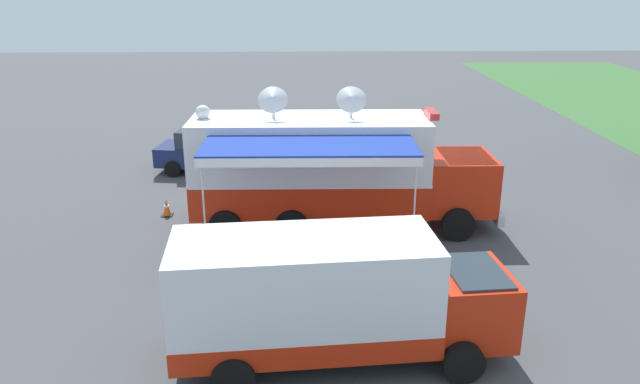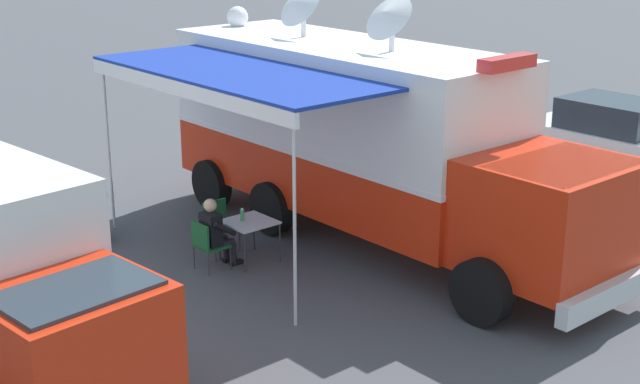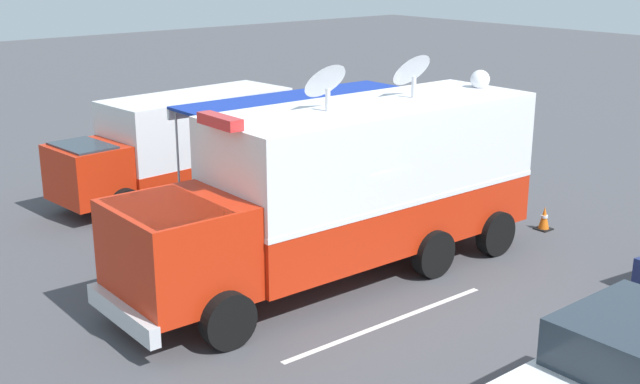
{
  "view_description": "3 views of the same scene",
  "coord_description": "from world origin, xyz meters",
  "px_view_note": "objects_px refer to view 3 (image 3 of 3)",
  "views": [
    {
      "loc": [
        18.06,
        -0.19,
        7.44
      ],
      "look_at": [
        1.48,
        0.28,
        1.64
      ],
      "focal_mm": 34.11,
      "sensor_mm": 36.0,
      "label": 1
    },
    {
      "loc": [
        10.96,
        11.77,
        5.87
      ],
      "look_at": [
        1.33,
        0.91,
        1.18
      ],
      "focal_mm": 49.96,
      "sensor_mm": 36.0,
      "label": 2
    },
    {
      "loc": [
        -11.72,
        11.2,
        6.48
      ],
      "look_at": [
        1.9,
        -0.11,
        1.17
      ],
      "focal_mm": 45.35,
      "sensor_mm": 36.0,
      "label": 3
    }
  ],
  "objects_px": {
    "folding_chair_beside_table": "(321,210)",
    "command_truck": "(346,183)",
    "folding_table": "(294,211)",
    "traffic_cone": "(544,218)",
    "water_bottle": "(295,203)",
    "car_behind_truck": "(625,377)",
    "support_truck": "(183,144)",
    "seated_responder": "(283,205)",
    "trash_bin": "(336,185)",
    "folding_chair_at_table": "(278,208)"
  },
  "relations": [
    {
      "from": "folding_chair_at_table",
      "to": "trash_bin",
      "type": "distance_m",
      "value": 2.61
    },
    {
      "from": "water_bottle",
      "to": "traffic_cone",
      "type": "xyz_separation_m",
      "value": [
        -3.43,
        -4.93,
        -0.55
      ]
    },
    {
      "from": "support_truck",
      "to": "car_behind_truck",
      "type": "bearing_deg",
      "value": 174.45
    },
    {
      "from": "trash_bin",
      "to": "folding_table",
      "type": "bearing_deg",
      "value": 120.93
    },
    {
      "from": "car_behind_truck",
      "to": "support_truck",
      "type": "bearing_deg",
      "value": -5.55
    },
    {
      "from": "water_bottle",
      "to": "seated_responder",
      "type": "bearing_deg",
      "value": -4.07
    },
    {
      "from": "folding_table",
      "to": "folding_chair_at_table",
      "type": "distance_m",
      "value": 0.83
    },
    {
      "from": "command_truck",
      "to": "car_behind_truck",
      "type": "distance_m",
      "value": 7.01
    },
    {
      "from": "folding_table",
      "to": "traffic_cone",
      "type": "relative_size",
      "value": 1.4
    },
    {
      "from": "folding_chair_at_table",
      "to": "seated_responder",
      "type": "relative_size",
      "value": 0.7
    },
    {
      "from": "trash_bin",
      "to": "car_behind_truck",
      "type": "distance_m",
      "value": 11.51
    },
    {
      "from": "folding_chair_beside_table",
      "to": "traffic_cone",
      "type": "relative_size",
      "value": 1.5
    },
    {
      "from": "support_truck",
      "to": "car_behind_truck",
      "type": "distance_m",
      "value": 14.16
    },
    {
      "from": "traffic_cone",
      "to": "folding_chair_beside_table",
      "type": "bearing_deg",
      "value": 50.84
    },
    {
      "from": "water_bottle",
      "to": "folding_chair_beside_table",
      "type": "relative_size",
      "value": 0.26
    },
    {
      "from": "water_bottle",
      "to": "car_behind_truck",
      "type": "height_order",
      "value": "car_behind_truck"
    },
    {
      "from": "water_bottle",
      "to": "traffic_cone",
      "type": "relative_size",
      "value": 0.39
    },
    {
      "from": "traffic_cone",
      "to": "car_behind_truck",
      "type": "bearing_deg",
      "value": 132.17
    },
    {
      "from": "seated_responder",
      "to": "car_behind_truck",
      "type": "height_order",
      "value": "car_behind_truck"
    },
    {
      "from": "command_truck",
      "to": "seated_responder",
      "type": "height_order",
      "value": "command_truck"
    },
    {
      "from": "folding_table",
      "to": "car_behind_truck",
      "type": "height_order",
      "value": "car_behind_truck"
    },
    {
      "from": "traffic_cone",
      "to": "folding_table",
      "type": "bearing_deg",
      "value": 56.28
    },
    {
      "from": "water_bottle",
      "to": "car_behind_truck",
      "type": "bearing_deg",
      "value": 170.68
    },
    {
      "from": "trash_bin",
      "to": "support_truck",
      "type": "bearing_deg",
      "value": 39.01
    },
    {
      "from": "water_bottle",
      "to": "seated_responder",
      "type": "distance_m",
      "value": 0.57
    },
    {
      "from": "command_truck",
      "to": "folding_chair_at_table",
      "type": "xyz_separation_m",
      "value": [
        3.14,
        -0.61,
        -1.43
      ]
    },
    {
      "from": "support_truck",
      "to": "folding_chair_beside_table",
      "type": "bearing_deg",
      "value": -169.32
    },
    {
      "from": "seated_responder",
      "to": "car_behind_truck",
      "type": "bearing_deg",
      "value": 170.96
    },
    {
      "from": "support_truck",
      "to": "folding_table",
      "type": "bearing_deg",
      "value": -179.27
    },
    {
      "from": "folding_table",
      "to": "seated_responder",
      "type": "bearing_deg",
      "value": -11.95
    },
    {
      "from": "command_truck",
      "to": "seated_responder",
      "type": "xyz_separation_m",
      "value": [
        2.95,
        -0.61,
        -1.3
      ]
    },
    {
      "from": "folding_chair_at_table",
      "to": "car_behind_truck",
      "type": "height_order",
      "value": "car_behind_truck"
    },
    {
      "from": "folding_chair_beside_table",
      "to": "support_truck",
      "type": "xyz_separation_m",
      "value": [
        4.84,
        0.91,
        0.87
      ]
    },
    {
      "from": "folding_table",
      "to": "car_behind_truck",
      "type": "relative_size",
      "value": 0.19
    },
    {
      "from": "folding_chair_beside_table",
      "to": "command_truck",
      "type": "bearing_deg",
      "value": 150.77
    },
    {
      "from": "command_truck",
      "to": "seated_responder",
      "type": "bearing_deg",
      "value": -11.74
    },
    {
      "from": "water_bottle",
      "to": "folding_chair_at_table",
      "type": "height_order",
      "value": "water_bottle"
    },
    {
      "from": "folding_chair_beside_table",
      "to": "car_behind_truck",
      "type": "relative_size",
      "value": 0.21
    },
    {
      "from": "command_truck",
      "to": "support_truck",
      "type": "bearing_deg",
      "value": -3.34
    },
    {
      "from": "seated_responder",
      "to": "water_bottle",
      "type": "bearing_deg",
      "value": 175.93
    },
    {
      "from": "water_bottle",
      "to": "car_behind_truck",
      "type": "xyz_separation_m",
      "value": [
        -9.27,
        1.52,
        0.05
      ]
    },
    {
      "from": "water_bottle",
      "to": "folding_chair_beside_table",
      "type": "height_order",
      "value": "water_bottle"
    },
    {
      "from": "folding_chair_at_table",
      "to": "trash_bin",
      "type": "height_order",
      "value": "trash_bin"
    },
    {
      "from": "folding_table",
      "to": "support_truck",
      "type": "distance_m",
      "value": 4.94
    },
    {
      "from": "command_truck",
      "to": "trash_bin",
      "type": "height_order",
      "value": "command_truck"
    },
    {
      "from": "folding_chair_beside_table",
      "to": "traffic_cone",
      "type": "height_order",
      "value": "folding_chair_beside_table"
    },
    {
      "from": "water_bottle",
      "to": "folding_chair_at_table",
      "type": "distance_m",
      "value": 0.79
    },
    {
      "from": "folding_chair_beside_table",
      "to": "seated_responder",
      "type": "relative_size",
      "value": 0.7
    },
    {
      "from": "seated_responder",
      "to": "folding_chair_at_table",
      "type": "bearing_deg",
      "value": -0.76
    },
    {
      "from": "water_bottle",
      "to": "support_truck",
      "type": "height_order",
      "value": "support_truck"
    }
  ]
}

